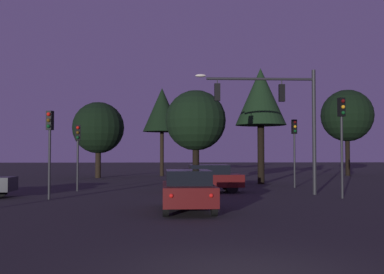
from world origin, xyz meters
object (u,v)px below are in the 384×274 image
(traffic_light_median, at_px, (78,144))
(tree_lot_edge, at_px, (261,98))
(traffic_light_far_side, at_px, (50,136))
(traffic_signal_mast_arm, at_px, (279,107))
(traffic_light_corner_right, at_px, (294,139))
(car_crossing_right, at_px, (207,178))
(tree_behind_sign, at_px, (196,121))
(tree_center_horizon, at_px, (98,128))
(tree_right_cluster, at_px, (162,110))
(tree_left_far, at_px, (347,116))
(traffic_light_corner_left, at_px, (342,127))
(car_nearside_lane, at_px, (188,190))

(traffic_light_median, relative_size, tree_lot_edge, 0.46)
(traffic_light_median, distance_m, traffic_light_far_side, 4.82)
(traffic_signal_mast_arm, bearing_deg, traffic_light_corner_right, 66.46)
(car_crossing_right, bearing_deg, tree_behind_sign, 92.94)
(tree_behind_sign, relative_size, tree_center_horizon, 0.95)
(traffic_light_far_side, height_order, tree_right_cluster, tree_right_cluster)
(traffic_signal_mast_arm, bearing_deg, car_crossing_right, 156.73)
(traffic_signal_mast_arm, height_order, traffic_light_median, traffic_signal_mast_arm)
(traffic_signal_mast_arm, relative_size, tree_left_far, 0.77)
(tree_left_far, distance_m, tree_center_horizon, 24.14)
(tree_behind_sign, bearing_deg, car_crossing_right, -87.06)
(traffic_signal_mast_arm, distance_m, tree_center_horizon, 21.38)
(traffic_light_far_side, bearing_deg, tree_right_cluster, 77.81)
(traffic_light_median, bearing_deg, tree_behind_sign, 31.06)
(traffic_light_corner_left, height_order, tree_behind_sign, tree_behind_sign)
(tree_behind_sign, bearing_deg, traffic_signal_mast_arm, -60.93)
(tree_left_far, distance_m, tree_right_cluster, 18.27)
(tree_behind_sign, xyz_separation_m, tree_right_cluster, (-2.47, 13.75, 2.01))
(traffic_signal_mast_arm, distance_m, traffic_light_median, 11.50)
(car_nearside_lane, bearing_deg, traffic_light_corner_left, 30.81)
(tree_left_far, bearing_deg, tree_center_horizon, -172.36)
(traffic_light_median, xyz_separation_m, tree_center_horizon, (-1.07, 14.77, 1.74))
(traffic_light_median, height_order, car_nearside_lane, traffic_light_median)
(tree_left_far, bearing_deg, traffic_light_corner_right, -121.29)
(tree_left_far, distance_m, tree_lot_edge, 16.54)
(tree_right_cluster, relative_size, tree_lot_edge, 1.04)
(traffic_light_median, xyz_separation_m, tree_left_far, (22.81, 17.98, 3.19))
(tree_right_cluster, bearing_deg, car_nearside_lane, -87.19)
(traffic_light_corner_right, height_order, tree_behind_sign, tree_behind_sign)
(traffic_light_far_side, relative_size, tree_behind_sign, 0.65)
(tree_behind_sign, distance_m, tree_left_far, 21.01)
(tree_center_horizon, bearing_deg, tree_behind_sign, -52.55)
(tree_left_far, bearing_deg, tree_lot_edge, -132.14)
(traffic_light_corner_right, bearing_deg, traffic_light_median, -171.33)
(traffic_light_median, xyz_separation_m, traffic_light_far_side, (-0.38, -4.80, 0.24))
(traffic_light_corner_left, relative_size, tree_center_horizon, 0.71)
(tree_center_horizon, height_order, tree_lot_edge, tree_lot_edge)
(traffic_light_corner_right, bearing_deg, car_crossing_right, -150.27)
(car_nearside_lane, bearing_deg, traffic_signal_mast_arm, 52.70)
(car_crossing_right, bearing_deg, tree_left_far, 51.19)
(traffic_light_corner_right, distance_m, tree_center_horizon, 19.13)
(traffic_light_median, distance_m, car_crossing_right, 7.66)
(car_crossing_right, height_order, tree_left_far, tree_left_far)
(traffic_light_corner_right, distance_m, traffic_light_median, 13.26)
(traffic_signal_mast_arm, bearing_deg, tree_lot_edge, 85.03)
(traffic_light_corner_left, distance_m, car_crossing_right, 7.65)
(traffic_light_corner_left, bearing_deg, car_crossing_right, 148.73)
(tree_behind_sign, bearing_deg, tree_center_horizon, 127.45)
(traffic_light_corner_right, distance_m, tree_right_cluster, 18.43)
(traffic_signal_mast_arm, height_order, car_crossing_right, traffic_signal_mast_arm)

